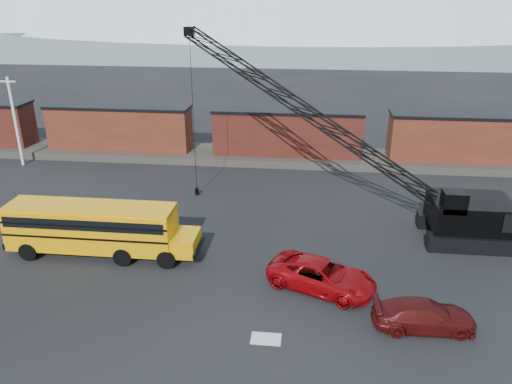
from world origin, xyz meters
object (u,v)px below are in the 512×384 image
at_px(school_bus, 98,227).
at_px(maroon_suv, 424,315).
at_px(crawler_crane, 313,116).
at_px(red_pickup, 322,275).

relative_size(school_bus, maroon_suv, 2.41).
distance_m(school_bus, maroon_suv, 18.86).
bearing_deg(crawler_crane, maroon_suv, -65.67).
relative_size(school_bus, red_pickup, 2.01).
height_order(maroon_suv, crawler_crane, crawler_crane).
distance_m(school_bus, crawler_crane, 15.43).
xyz_separation_m(red_pickup, crawler_crane, (-0.81, 9.49, 6.39)).
height_order(red_pickup, crawler_crane, crawler_crane).
bearing_deg(red_pickup, crawler_crane, 27.43).
bearing_deg(maroon_suv, red_pickup, 56.03).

